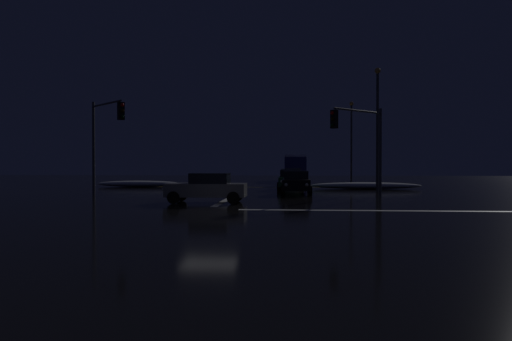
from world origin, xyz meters
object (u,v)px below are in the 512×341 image
(box_truck, at_px, (295,166))
(streetlamp_right_far, at_px, (351,136))
(sedan_black, at_px, (296,182))
(sedan_gray_crossing, at_px, (207,187))
(traffic_signal_ne, at_px, (360,134))
(sedan_green, at_px, (291,179))
(streetlamp_right_near, at_px, (377,120))
(traffic_signal_nw, at_px, (105,129))
(sedan_silver, at_px, (290,177))
(sedan_orange, at_px, (293,176))

(box_truck, distance_m, streetlamp_right_far, 8.88)
(streetlamp_right_far, bearing_deg, sedan_black, -107.20)
(sedan_gray_crossing, relative_size, traffic_signal_ne, 0.79)
(sedan_gray_crossing, distance_m, streetlamp_right_far, 29.02)
(sedan_green, bearing_deg, streetlamp_right_near, -20.64)
(traffic_signal_nw, bearing_deg, sedan_black, 15.25)
(sedan_silver, relative_size, streetlamp_right_near, 0.48)
(traffic_signal_nw, height_order, streetlamp_right_near, streetlamp_right_near)
(box_truck, distance_m, sedan_gray_crossing, 32.81)
(sedan_green, height_order, sedan_silver, same)
(sedan_silver, bearing_deg, streetlamp_right_near, -52.62)
(traffic_signal_nw, height_order, traffic_signal_ne, traffic_signal_nw)
(sedan_silver, bearing_deg, sedan_gray_crossing, -102.73)
(sedan_orange, distance_m, sedan_gray_crossing, 25.03)
(traffic_signal_nw, relative_size, streetlamp_right_near, 0.67)
(sedan_black, bearing_deg, sedan_silver, 92.33)
(sedan_gray_crossing, bearing_deg, traffic_signal_ne, 25.09)
(sedan_gray_crossing, distance_m, traffic_signal_ne, 9.95)
(sedan_orange, height_order, streetlamp_right_far, streetlamp_right_far)
(sedan_black, bearing_deg, streetlamp_right_far, 72.80)
(sedan_orange, bearing_deg, streetlamp_right_far, 18.17)
(traffic_signal_ne, bearing_deg, sedan_silver, 105.93)
(sedan_black, distance_m, sedan_green, 5.59)
(sedan_orange, relative_size, streetlamp_right_far, 0.50)
(sedan_black, xyz_separation_m, streetlamp_right_near, (5.94, 3.18, 4.42))
(box_truck, xyz_separation_m, traffic_signal_nw, (-12.05, -28.25, 2.50))
(sedan_green, height_order, sedan_gray_crossing, same)
(sedan_silver, relative_size, sedan_gray_crossing, 1.00)
(sedan_gray_crossing, bearing_deg, sedan_orange, 79.57)
(sedan_black, relative_size, sedan_orange, 1.00)
(sedan_black, distance_m, box_truck, 24.99)
(traffic_signal_ne, bearing_deg, sedan_green, 115.11)
(sedan_orange, xyz_separation_m, streetlamp_right_near, (6.18, -13.97, 4.42))
(sedan_silver, xyz_separation_m, traffic_signal_ne, (4.28, -15.01, 3.04))
(traffic_signal_ne, height_order, streetlamp_right_near, streetlamp_right_near)
(sedan_gray_crossing, height_order, streetlamp_right_near, streetlamp_right_near)
(streetlamp_right_near, bearing_deg, traffic_signal_ne, -107.78)
(sedan_gray_crossing, distance_m, streetlamp_right_near, 15.73)
(traffic_signal_ne, bearing_deg, sedan_black, 137.93)
(sedan_silver, xyz_separation_m, streetlamp_right_near, (6.41, -8.39, 4.42))
(sedan_black, distance_m, sedan_orange, 17.16)
(sedan_black, height_order, streetlamp_right_near, streetlamp_right_near)
(sedan_orange, height_order, streetlamp_right_near, streetlamp_right_near)
(traffic_signal_nw, xyz_separation_m, streetlamp_right_near, (17.93, 6.45, 1.01))
(sedan_green, xyz_separation_m, traffic_signal_nw, (-11.58, -8.84, 3.41))
(sedan_gray_crossing, bearing_deg, sedan_green, 71.51)
(box_truck, height_order, sedan_gray_crossing, box_truck)
(sedan_silver, distance_m, traffic_signal_ne, 15.90)
(sedan_orange, relative_size, streetlamp_right_near, 0.48)
(sedan_gray_crossing, bearing_deg, traffic_signal_nw, 149.88)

